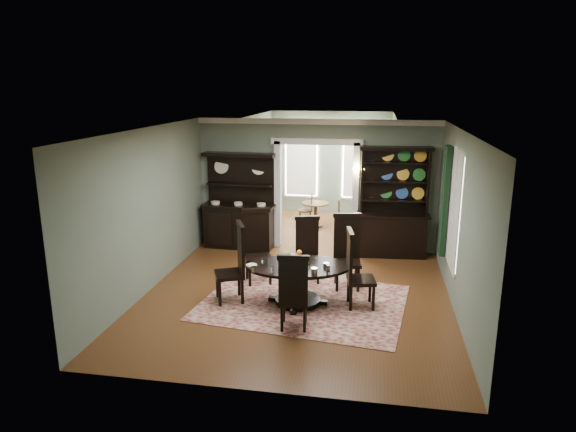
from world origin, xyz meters
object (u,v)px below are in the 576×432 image
(sideboard, at_px, (239,215))
(welsh_dresser, at_px, (393,217))
(dining_table, at_px, (298,277))
(parlor_table, at_px, (316,211))

(sideboard, relative_size, welsh_dresser, 0.91)
(dining_table, height_order, welsh_dresser, welsh_dresser)
(dining_table, bearing_deg, parlor_table, 84.30)
(parlor_table, bearing_deg, welsh_dresser, -46.49)
(dining_table, distance_m, sideboard, 3.55)
(dining_table, relative_size, welsh_dresser, 0.80)
(sideboard, xyz_separation_m, parlor_table, (1.56, 2.07, -0.34))
(welsh_dresser, distance_m, parlor_table, 2.90)
(welsh_dresser, relative_size, parlor_table, 3.42)
(parlor_table, bearing_deg, dining_table, -86.65)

